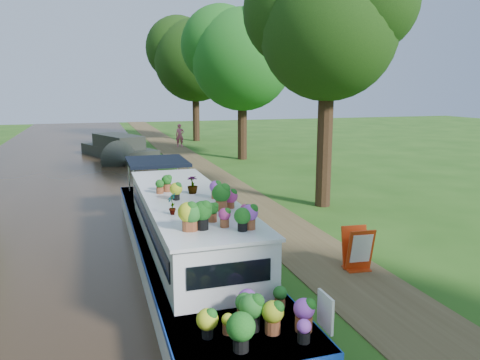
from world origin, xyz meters
name	(u,v)px	position (x,y,z in m)	size (l,w,h in m)	color
ground	(252,240)	(0.00, 0.00, 0.00)	(100.00, 100.00, 0.00)	#245114
canal_water	(26,262)	(-6.00, 0.00, 0.01)	(10.00, 100.00, 0.02)	black
towpath	(290,235)	(1.20, 0.00, 0.01)	(2.20, 100.00, 0.03)	brown
plant_boat	(188,240)	(-2.25, -1.97, 0.85)	(2.29, 13.52, 2.29)	white
tree_near_overhang	(328,21)	(3.79, 3.06, 6.60)	(5.52, 5.28, 8.99)	black
tree_near_mid	(242,52)	(4.48, 15.08, 6.44)	(6.90, 6.60, 9.40)	black
tree_near_far	(194,54)	(3.98, 26.09, 7.05)	(7.59, 7.26, 10.30)	black
second_boat	(119,149)	(-2.75, 17.62, 0.59)	(4.56, 8.07, 1.46)	#232721
sandwich_board	(358,251)	(1.65, -2.95, 0.49)	(0.66, 0.56, 1.03)	#BF330D
pedestrian_pink	(180,135)	(1.90, 22.03, 0.88)	(0.62, 0.41, 1.70)	#C25065
verge_plant	(206,208)	(-0.59, 3.16, 0.21)	(0.37, 0.32, 0.41)	#256C20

